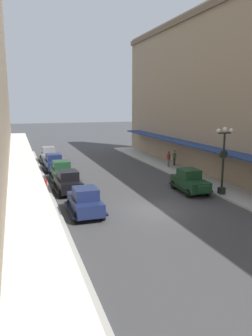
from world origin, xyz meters
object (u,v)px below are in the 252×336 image
at_px(parked_car_3, 85,201).
at_px(parked_car_5, 53,162).
at_px(fire_hydrant, 46,183).
at_px(pedestrian_0, 18,163).
at_px(parked_car_2, 68,181).
at_px(lamp_post_with_clock, 223,158).
at_px(pedestrian_3, 169,159).
at_px(parked_car_0, 62,171).
at_px(parked_car_4, 49,154).
at_px(parked_car_1, 190,181).
at_px(pedestrian_1, 174,158).

bearing_deg(parked_car_3, parked_car_5, 91.26).
height_order(parked_car_3, fire_hydrant, parked_car_3).
bearing_deg(parked_car_5, pedestrian_0, 175.86).
relative_size(parked_car_2, lamp_post_with_clock, 0.83).
xyz_separation_m(lamp_post_with_clock, pedestrian_3, (0.87, 11.25, -1.97)).
bearing_deg(parked_car_0, parked_car_4, 90.88).
relative_size(parked_car_1, parked_car_4, 1.01).
xyz_separation_m(lamp_post_with_clock, pedestrian_0, (-14.82, 14.03, -1.97)).
relative_size(parked_car_4, parked_car_5, 0.99).
xyz_separation_m(pedestrian_1, pedestrian_3, (-0.97, -0.54, 0.00)).
distance_m(parked_car_1, pedestrian_0, 17.92).
height_order(fire_hydrant, pedestrian_0, pedestrian_0).
bearing_deg(parked_car_0, parked_car_1, -37.67).
bearing_deg(parked_car_4, parked_car_5, -90.49).
height_order(parked_car_2, lamp_post_with_clock, lamp_post_with_clock).
relative_size(parked_car_0, parked_car_4, 1.00).
bearing_deg(lamp_post_with_clock, fire_hydrant, 154.39).
distance_m(parked_car_4, pedestrian_1, 15.03).
bearing_deg(parked_car_1, pedestrian_1, 70.07).
height_order(parked_car_0, parked_car_3, same).
bearing_deg(lamp_post_with_clock, pedestrian_0, 136.56).
bearing_deg(pedestrian_1, fire_hydrant, -158.75).
bearing_deg(lamp_post_with_clock, parked_car_2, 157.72).
bearing_deg(pedestrian_1, parked_car_0, -166.97).
bearing_deg(pedestrian_0, parked_car_4, 55.35).
bearing_deg(pedestrian_3, parked_car_3, -133.66).
relative_size(lamp_post_with_clock, fire_hydrant, 6.29).
relative_size(parked_car_4, pedestrian_3, 2.56).
relative_size(parked_car_2, parked_car_3, 1.01).
bearing_deg(pedestrian_0, fire_hydrant, -75.35).
height_order(parked_car_0, parked_car_1, same).
bearing_deg(parked_car_1, parked_car_2, 162.87).
bearing_deg(parked_car_2, fire_hydrant, 136.14).
height_order(parked_car_2, parked_car_3, same).
bearing_deg(fire_hydrant, parked_car_5, 78.87).
xyz_separation_m(parked_car_3, pedestrian_1, (12.75, 12.89, 0.07)).
bearing_deg(parked_car_5, parked_car_0, -87.60).
height_order(parked_car_1, pedestrian_3, parked_car_1).
relative_size(fire_hydrant, pedestrian_0, 0.49).
xyz_separation_m(parked_car_1, parked_car_4, (-9.37, 17.58, 0.00)).
bearing_deg(parked_car_4, parked_car_3, -89.22).
height_order(parked_car_5, pedestrian_1, parked_car_5).
distance_m(parked_car_5, pedestrian_0, 3.59).
relative_size(lamp_post_with_clock, pedestrian_0, 3.09).
relative_size(parked_car_2, fire_hydrant, 5.24).
relative_size(parked_car_5, fire_hydrant, 5.27).
height_order(parked_car_4, pedestrian_3, parked_car_4).
relative_size(parked_car_1, fire_hydrant, 5.25).
relative_size(parked_car_0, pedestrian_0, 2.57).
xyz_separation_m(parked_car_3, parked_car_5, (-0.33, 14.88, 0.00)).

